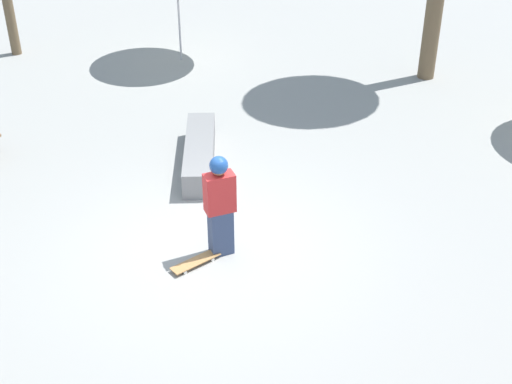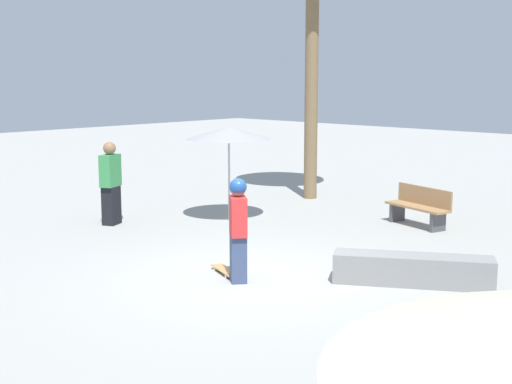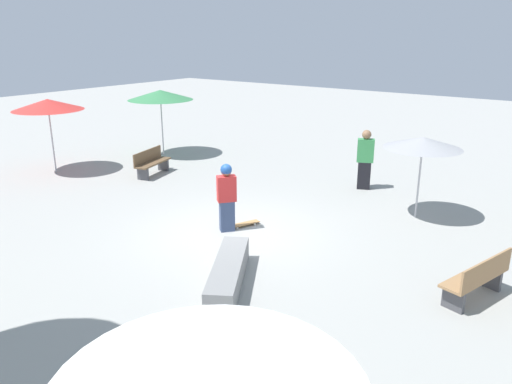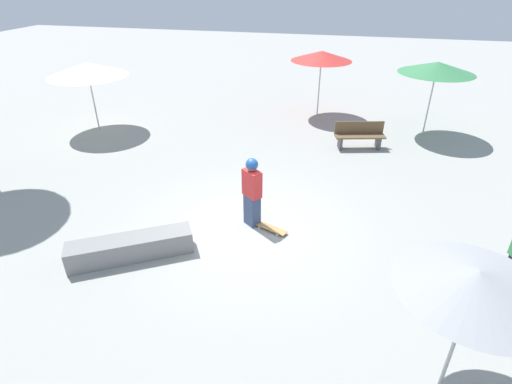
# 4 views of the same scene
# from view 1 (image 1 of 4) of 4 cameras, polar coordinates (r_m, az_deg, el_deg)

# --- Properties ---
(ground_plane) EXTENTS (60.00, 60.00, 0.00)m
(ground_plane) POSITION_cam_1_polar(r_m,az_deg,el_deg) (11.11, -3.51, -4.33)
(ground_plane) COLOR #9E9E99
(skater_main) EXTENTS (0.50, 0.47, 1.66)m
(skater_main) POSITION_cam_1_polar(r_m,az_deg,el_deg) (10.48, -2.91, -0.84)
(skater_main) COLOR #38476B
(skater_main) RESTS_ON ground_plane
(skateboard) EXTENTS (0.82, 0.49, 0.07)m
(skateboard) POSITION_cam_1_polar(r_m,az_deg,el_deg) (10.72, -4.84, -5.56)
(skateboard) COLOR #B7844C
(skateboard) RESTS_ON ground_plane
(concrete_ledge) EXTENTS (2.38, 1.72, 0.47)m
(concrete_ledge) POSITION_cam_1_polar(r_m,az_deg,el_deg) (13.16, -4.54, 3.10)
(concrete_ledge) COLOR gray
(concrete_ledge) RESTS_ON ground_plane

